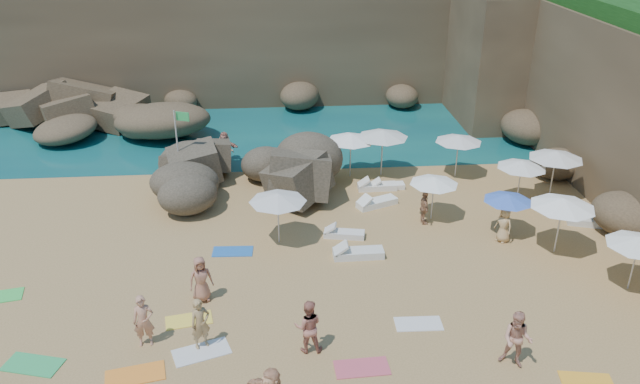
{
  "coord_description": "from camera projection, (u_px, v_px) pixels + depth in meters",
  "views": [
    {
      "loc": [
        0.16,
        -20.31,
        13.08
      ],
      "look_at": [
        2.0,
        3.0,
        2.0
      ],
      "focal_mm": 35.0,
      "sensor_mm": 36.0,
      "label": 1
    }
  ],
  "objects": [
    {
      "name": "ground",
      "position": [
        274.0,
        274.0,
        23.89
      ],
      "size": [
        120.0,
        120.0,
        0.0
      ],
      "primitive_type": "plane",
      "color": "tan",
      "rests_on": "ground"
    },
    {
      "name": "seawater",
      "position": [
        270.0,
        74.0,
        50.92
      ],
      "size": [
        120.0,
        120.0,
        0.0
      ],
      "primitive_type": "plane",
      "color": "#0C4751",
      "rests_on": "ground"
    },
    {
      "name": "cliff_back",
      "position": [
        296.0,
        37.0,
        44.84
      ],
      "size": [
        44.0,
        8.0,
        8.0
      ],
      "primitive_type": "cube",
      "color": "brown",
      "rests_on": "ground"
    },
    {
      "name": "cliff_corner",
      "position": [
        525.0,
        48.0,
        41.4
      ],
      "size": [
        10.0,
        12.0,
        8.0
      ],
      "primitive_type": "cube",
      "color": "brown",
      "rests_on": "ground"
    },
    {
      "name": "rock_promontory",
      "position": [
        88.0,
        137.0,
        37.52
      ],
      "size": [
        12.0,
        7.0,
        2.0
      ],
      "primitive_type": null,
      "color": "brown",
      "rests_on": "ground"
    },
    {
      "name": "marina_masts",
      "position": [
        56.0,
        40.0,
        48.46
      ],
      "size": [
        3.1,
        0.1,
        6.0
      ],
      "color": "white",
      "rests_on": "ground"
    },
    {
      "name": "rock_outcrop",
      "position": [
        244.0,
        190.0,
        30.79
      ],
      "size": [
        8.84,
        7.41,
        3.09
      ],
      "primitive_type": null,
      "rotation": [
        0.0,
        0.0,
        0.23
      ],
      "color": "brown",
      "rests_on": "ground"
    },
    {
      "name": "flag_pole",
      "position": [
        179.0,
        138.0,
        30.25
      ],
      "size": [
        0.75,
        0.28,
        3.91
      ],
      "color": "silver",
      "rests_on": "ground"
    },
    {
      "name": "parasol_0",
      "position": [
        351.0,
        137.0,
        31.37
      ],
      "size": [
        2.47,
        2.47,
        2.34
      ],
      "color": "silver",
      "rests_on": "ground"
    },
    {
      "name": "parasol_1",
      "position": [
        459.0,
        138.0,
        31.44
      ],
      "size": [
        2.38,
        2.38,
        2.25
      ],
      "color": "silver",
      "rests_on": "ground"
    },
    {
      "name": "parasol_2",
      "position": [
        434.0,
        180.0,
        27.24
      ],
      "size": [
        2.16,
        2.16,
        2.04
      ],
      "color": "silver",
      "rests_on": "ground"
    },
    {
      "name": "parasol_3",
      "position": [
        383.0,
        134.0,
        31.51
      ],
      "size": [
        2.61,
        2.61,
        2.47
      ],
      "color": "silver",
      "rests_on": "ground"
    },
    {
      "name": "parasol_4",
      "position": [
        522.0,
        164.0,
        28.64
      ],
      "size": [
        2.27,
        2.27,
        2.15
      ],
      "color": "silver",
      "rests_on": "ground"
    },
    {
      "name": "parasol_6",
      "position": [
        309.0,
        167.0,
        29.0
      ],
      "size": [
        2.0,
        2.0,
        1.89
      ],
      "color": "silver",
      "rests_on": "ground"
    },
    {
      "name": "parasol_7",
      "position": [
        556.0,
        155.0,
        29.08
      ],
      "size": [
        2.53,
        2.53,
        2.39
      ],
      "color": "silver",
      "rests_on": "ground"
    },
    {
      "name": "parasol_8",
      "position": [
        563.0,
        203.0,
        24.48
      ],
      "size": [
        2.56,
        2.56,
        2.42
      ],
      "color": "silver",
      "rests_on": "ground"
    },
    {
      "name": "parasol_9",
      "position": [
        278.0,
        198.0,
        25.26
      ],
      "size": [
        2.38,
        2.38,
        2.25
      ],
      "color": "silver",
      "rests_on": "ground"
    },
    {
      "name": "parasol_10",
      "position": [
        508.0,
        198.0,
        25.93
      ],
      "size": [
        2.04,
        2.04,
        1.93
      ],
      "color": "silver",
      "rests_on": "ground"
    },
    {
      "name": "parasol_11",
      "position": [
        639.0,
        241.0,
        22.18
      ],
      "size": [
        2.31,
        2.31,
        2.18
      ],
      "color": "silver",
      "rests_on": "ground"
    },
    {
      "name": "lounger_0",
      "position": [
        377.0,
        203.0,
        29.13
      ],
      "size": [
        2.05,
        1.37,
        0.3
      ],
      "primitive_type": "cube",
      "rotation": [
        0.0,
        0.0,
        0.41
      ],
      "color": "white",
      "rests_on": "ground"
    },
    {
      "name": "lounger_1",
      "position": [
        387.0,
        186.0,
        30.87
      ],
      "size": [
        1.7,
        0.63,
        0.26
      ],
      "primitive_type": "cube",
      "rotation": [
        0.0,
        0.0,
        0.04
      ],
      "color": "white",
      "rests_on": "ground"
    },
    {
      "name": "lounger_2",
      "position": [
        377.0,
        187.0,
        30.78
      ],
      "size": [
        1.91,
        0.65,
        0.3
      ],
      "primitive_type": "cube",
      "rotation": [
        0.0,
        0.0,
        0.01
      ],
      "color": "white",
      "rests_on": "ground"
    },
    {
      "name": "lounger_3",
      "position": [
        344.0,
        234.0,
        26.46
      ],
      "size": [
        1.79,
        0.89,
        0.27
      ],
      "primitive_type": "cube",
      "rotation": [
        0.0,
        0.0,
        -0.2
      ],
      "color": "silver",
      "rests_on": "ground"
    },
    {
      "name": "lounger_4",
      "position": [
        590.0,
        222.0,
        27.43
      ],
      "size": [
        2.06,
        1.22,
        0.3
      ],
      "primitive_type": "cube",
      "rotation": [
        0.0,
        0.0,
        -0.31
      ],
      "color": "silver",
      "rests_on": "ground"
    },
    {
      "name": "lounger_5",
      "position": [
        358.0,
        253.0,
        24.98
      ],
      "size": [
        2.04,
        0.71,
        0.32
      ],
      "primitive_type": "cube",
      "rotation": [
        0.0,
        0.0,
        0.02
      ],
      "color": "silver",
      "rests_on": "ground"
    },
    {
      "name": "towel_2",
      "position": [
        135.0,
        375.0,
        18.83
      ],
      "size": [
        1.9,
        1.22,
        0.03
      ],
      "primitive_type": "cube",
      "rotation": [
        0.0,
        0.0,
        0.21
      ],
      "color": "orange",
      "rests_on": "ground"
    },
    {
      "name": "towel_3",
      "position": [
        33.0,
        365.0,
        19.24
      ],
      "size": [
        1.94,
        1.33,
        0.03
      ],
      "primitive_type": "cube",
      "rotation": [
        0.0,
        0.0,
        -0.27
      ],
      "color": "green",
      "rests_on": "ground"
    },
    {
      "name": "towel_5",
      "position": [
        202.0,
        352.0,
        19.79
      ],
      "size": [
        1.97,
        1.42,
        0.03
      ],
      "primitive_type": "cube",
      "rotation": [
        0.0,
        0.0,
        0.33
      ],
      "color": "silver",
      "rests_on": "ground"
    },
    {
      "name": "towel_8",
      "position": [
        233.0,
        251.0,
        25.4
      ],
      "size": [
        1.67,
        0.89,
        0.03
      ],
      "primitive_type": "cube",
      "rotation": [
        0.0,
        0.0,
        -0.05
      ],
      "color": "#2161B4",
      "rests_on": "ground"
    },
    {
      "name": "towel_9",
      "position": [
        362.0,
        368.0,
        19.13
      ],
      "size": [
        1.72,
        0.92,
        0.03
      ],
      "primitive_type": "cube",
      "rotation": [
        0.0,
        0.0,
        0.05
      ],
      "color": "#CA4E5D",
      "rests_on": "ground"
    },
    {
      "name": "towel_10",
      "position": [
        587.0,
        381.0,
        18.6
      ],
      "size": [
        1.63,
        1.01,
        0.03
      ],
      "primitive_type": "cube",
      "rotation": [
        0.0,
        0.0,
        -0.17
      ],
      "color": "#FFA928",
      "rests_on": "ground"
    },
    {
      "name": "towel_12",
      "position": [
        189.0,
        320.0,
        21.28
      ],
      "size": [
        1.68,
        1.05,
        0.03
      ],
      "primitive_type": "cube",
      "rotation": [
        0.0,
        0.0,
        0.19
      ],
      "color": "yellow",
      "rests_on": "ground"
    },
    {
      "name": "towel_13",
      "position": [
        418.0,
        324.0,
        21.09
      ],
      "size": [
        1.61,
        0.84,
        0.03
      ],
      "primitive_type": "cube",
      "rotation": [
        0.0,
        0.0,
        -0.03
      ],
      "color": "silver",
      "rests_on": "ground"
    },
    {
      "name": "person_stand_0",
      "position": [
        144.0,
        321.0,
        19.77
      ],
      "size": [
        0.72,
        0.52,
        1.82
      ],
      "primitive_type": "imported",
      "rotation": [
        0.0,
        0.0,
        0.13
      ],
      "color": "tan",
      "rests_on": "ground"
    },
    {
      "name": "person_stand_1",
      "position": [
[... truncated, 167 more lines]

